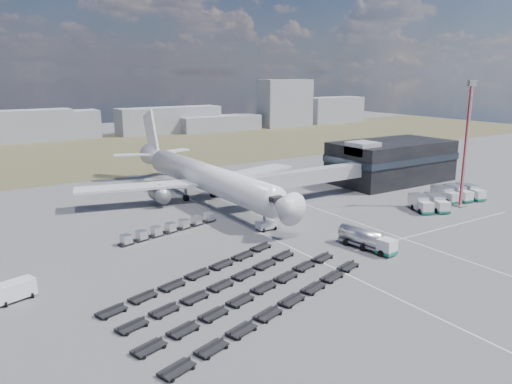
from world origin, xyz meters
TOP-DOWN VIEW (x-y plane):
  - ground at (0.00, 0.00)m, footprint 420.00×420.00m
  - grass_strip at (0.00, 110.00)m, footprint 420.00×90.00m
  - lane_markings at (9.77, 3.00)m, footprint 47.12×110.00m
  - terminal at (47.77, 23.96)m, footprint 30.40×16.40m
  - jet_bridge at (15.90, 20.42)m, footprint 30.30×3.80m
  - airliner at (0.00, 32.38)m, footprint 51.59×64.53m
  - skyline at (-17.45, 149.30)m, footprint 299.58×24.46m
  - fuel_tanker at (7.34, -8.39)m, footprint 3.82×9.84m
  - pushback_tug at (-0.17, 8.00)m, footprint 3.48×1.98m
  - utility_van at (-40.70, 1.62)m, footprint 4.91×3.29m
  - catering_truck at (9.23, 26.07)m, footprint 4.19×5.94m
  - service_trucks_near at (33.56, 0.95)m, footprint 8.11×8.66m
  - service_trucks_far at (45.87, 3.15)m, footprint 10.37×8.69m
  - uld_row at (-14.74, 15.60)m, footprint 19.44×6.10m
  - baggage_dollies at (-17.65, -11.04)m, footprint 37.12×25.48m
  - floodlight_mast at (41.55, -0.55)m, footprint 2.36×1.94m

SIDE VIEW (x-z plane):
  - ground at x=0.00m, z-range 0.00..0.00m
  - grass_strip at x=0.00m, z-range 0.00..0.01m
  - lane_markings at x=9.77m, z-range 0.00..0.01m
  - baggage_dollies at x=-17.65m, z-range 0.00..0.81m
  - pushback_tug at x=-0.17m, z-range 0.00..1.54m
  - uld_row at x=-14.74m, z-range 0.15..1.67m
  - utility_van at x=-40.70m, z-range 0.00..2.39m
  - catering_truck at x=9.23m, z-range 0.03..2.55m
  - service_trucks_far at x=45.87m, z-range 0.12..2.88m
  - service_trucks_near at x=33.56m, z-range 0.12..2.89m
  - fuel_tanker at x=7.34m, z-range 0.00..3.10m
  - jet_bridge at x=15.90m, z-range 1.53..8.58m
  - terminal at x=47.77m, z-range -0.25..10.75m
  - airliner at x=0.00m, z-range -3.52..14.10m
  - skyline at x=-17.45m, z-range -3.33..19.82m
  - floodlight_mast at x=41.55m, z-range 0.03..25.19m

